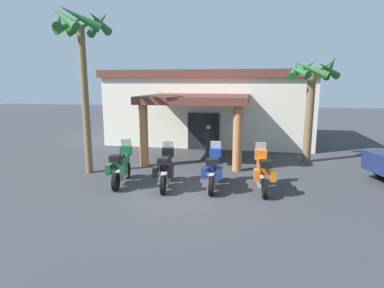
{
  "coord_description": "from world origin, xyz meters",
  "views": [
    {
      "loc": [
        2.45,
        -10.63,
        3.85
      ],
      "look_at": [
        0.12,
        2.73,
        1.2
      ],
      "focal_mm": 30.0,
      "sensor_mm": 36.0,
      "label": 1
    }
  ],
  "objects": [
    {
      "name": "pedestrian",
      "position": [
        0.57,
        4.93,
        1.02
      ],
      "size": [
        0.51,
        0.32,
        1.75
      ],
      "rotation": [
        0.0,
        0.0,
        4.41
      ],
      "color": "#3F334C",
      "rests_on": "ground_plane"
    },
    {
      "name": "motorcycle_blue",
      "position": [
        1.29,
        0.56,
        0.7
      ],
      "size": [
        0.7,
        2.21,
        1.61
      ],
      "rotation": [
        0.0,
        0.0,
        1.58
      ],
      "color": "black",
      "rests_on": "ground_plane"
    },
    {
      "name": "ground_plane",
      "position": [
        0.0,
        0.0,
        0.0
      ],
      "size": [
        80.0,
        80.0,
        0.0
      ],
      "primitive_type": "plane",
      "color": "#38383D"
    },
    {
      "name": "motorcycle_orange",
      "position": [
        3.04,
        0.59,
        0.7
      ],
      "size": [
        0.73,
        2.21,
        1.61
      ],
      "rotation": [
        0.0,
        0.0,
        1.64
      ],
      "color": "black",
      "rests_on": "ground_plane"
    },
    {
      "name": "motel_building",
      "position": [
        0.05,
        10.37,
        2.29
      ],
      "size": [
        12.76,
        11.31,
        4.51
      ],
      "rotation": [
        0.0,
        0.0,
        -0.02
      ],
      "color": "silver",
      "rests_on": "ground_plane"
    },
    {
      "name": "palm_tree_roadside",
      "position": [
        -4.2,
        1.74,
        5.35
      ],
      "size": [
        2.48,
        2.5,
        6.81
      ],
      "color": "brown",
      "rests_on": "ground_plane"
    },
    {
      "name": "motorcycle_black",
      "position": [
        -0.45,
        0.4,
        0.7
      ],
      "size": [
        0.78,
        2.21,
        1.61
      ],
      "rotation": [
        0.0,
        0.0,
        1.7
      ],
      "color": "black",
      "rests_on": "ground_plane"
    },
    {
      "name": "motorcycle_green",
      "position": [
        -2.2,
        0.45,
        0.7
      ],
      "size": [
        0.76,
        2.21,
        1.61
      ],
      "rotation": [
        0.0,
        0.0,
        1.68
      ],
      "color": "black",
      "rests_on": "ground_plane"
    },
    {
      "name": "palm_tree_near_portico",
      "position": [
        5.32,
        5.32,
        3.71
      ],
      "size": [
        2.48,
        2.48,
        5.06
      ],
      "color": "brown",
      "rests_on": "ground_plane"
    }
  ]
}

